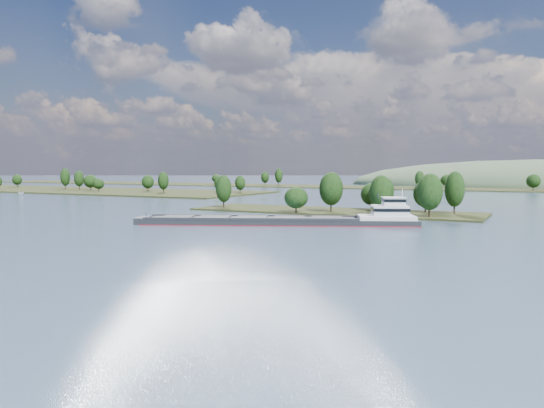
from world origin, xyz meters
The scene contains 7 objects.
ground centered at (0.00, 120.00, 0.00)m, with size 1800.00×1800.00×0.00m, color #3C5469.
tree_island centered at (8.09, 178.65, 4.34)m, with size 100.00×32.11×14.97m.
left_bank centered at (-228.95, 260.06, 0.88)m, with size 300.00×80.00×15.76m.
back_shoreline centered at (8.95, 399.88, 0.67)m, with size 900.00×60.00×15.15m.
hill_west centered at (60.00, 500.00, 0.00)m, with size 320.00×160.00×44.00m, color #3B5037.
cargo_barge centered at (4.74, 138.12, 1.31)m, with size 74.19×38.77×10.40m.
motorboat centered at (-191.20, 203.44, 1.03)m, with size 2.00×5.32×2.05m, color silver.
Camera 1 is at (64.35, 6.82, 15.64)m, focal length 35.00 mm.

